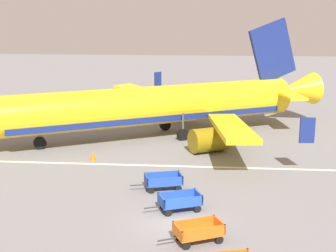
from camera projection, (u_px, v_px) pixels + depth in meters
ground_plane at (176, 222)px, 28.13m from camera, size 220.00×220.00×0.00m
apron_stripe at (185, 166)px, 38.17m from camera, size 120.00×0.36×0.01m
airplane at (160, 106)px, 46.69m from camera, size 34.83×28.83×11.34m
baggage_cart_second_in_row at (199, 231)px, 25.54m from camera, size 3.53×2.33×1.07m
baggage_cart_third_in_row at (180, 201)px, 29.56m from camera, size 3.56×2.26×1.07m
baggage_cart_fourth_in_row at (163, 181)px, 33.10m from camera, size 3.62×2.03×1.07m
traffic_cone_near_plane at (93, 156)px, 39.71m from camera, size 0.54×0.54×0.71m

